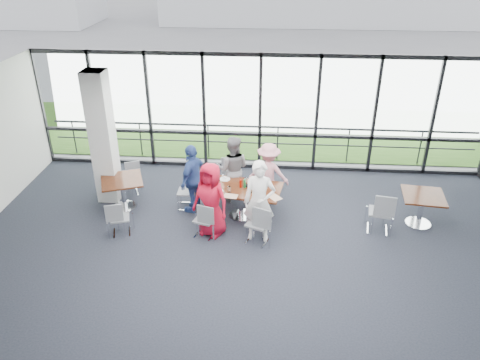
# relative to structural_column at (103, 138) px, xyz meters

# --- Properties ---
(floor) EXTENTS (12.00, 10.00, 0.02)m
(floor) POSITION_rel_structural_column_xyz_m (3.60, -3.00, -1.61)
(floor) COLOR black
(floor) RESTS_ON ground
(ceiling) EXTENTS (12.00, 10.00, 0.04)m
(ceiling) POSITION_rel_structural_column_xyz_m (3.60, -3.00, 1.60)
(ceiling) COLOR white
(ceiling) RESTS_ON ground
(curtain_wall_back) EXTENTS (12.00, 0.10, 3.20)m
(curtain_wall_back) POSITION_rel_structural_column_xyz_m (3.60, 2.00, 0.00)
(curtain_wall_back) COLOR white
(curtain_wall_back) RESTS_ON ground
(structural_column) EXTENTS (0.50, 0.50, 3.20)m
(structural_column) POSITION_rel_structural_column_xyz_m (0.00, 0.00, 0.00)
(structural_column) COLOR silver
(structural_column) RESTS_ON ground
(apron) EXTENTS (80.00, 70.00, 0.02)m
(apron) POSITION_rel_structural_column_xyz_m (3.60, 7.00, -1.62)
(apron) COLOR gray
(apron) RESTS_ON ground
(grass_strip) EXTENTS (80.00, 5.00, 0.01)m
(grass_strip) POSITION_rel_structural_column_xyz_m (3.60, 5.00, -1.59)
(grass_strip) COLOR #295517
(grass_strip) RESTS_ON ground
(guard_rail) EXTENTS (12.00, 0.06, 0.06)m
(guard_rail) POSITION_rel_structural_column_xyz_m (3.60, 2.60, -1.10)
(guard_rail) COLOR #2D2D33
(guard_rail) RESTS_ON ground
(main_table) EXTENTS (1.95, 1.28, 0.75)m
(main_table) POSITION_rel_structural_column_xyz_m (3.29, -0.59, -0.99)
(main_table) COLOR #3B1C0F
(main_table) RESTS_ON ground
(side_table_left) EXTENTS (1.19, 1.19, 0.75)m
(side_table_left) POSITION_rel_structural_column_xyz_m (0.47, -0.41, -0.96)
(side_table_left) COLOR #3B1C0F
(side_table_left) RESTS_ON ground
(side_table_right) EXTENTS (0.98, 0.98, 0.75)m
(side_table_right) POSITION_rel_structural_column_xyz_m (7.32, -0.63, -0.96)
(side_table_right) COLOR #3B1C0F
(side_table_right) RESTS_ON ground
(diner_near_left) EXTENTS (0.96, 0.82, 1.68)m
(diner_near_left) POSITION_rel_structural_column_xyz_m (2.70, -1.34, -0.76)
(diner_near_left) COLOR red
(diner_near_left) RESTS_ON ground
(diner_near_right) EXTENTS (0.69, 0.53, 1.81)m
(diner_near_right) POSITION_rel_structural_column_xyz_m (3.73, -1.46, -0.69)
(diner_near_right) COLOR white
(diner_near_right) RESTS_ON ground
(diner_far_left) EXTENTS (0.83, 0.53, 1.66)m
(diner_far_left) POSITION_rel_structural_column_xyz_m (3.03, 0.16, -0.77)
(diner_far_left) COLOR slate
(diner_far_left) RESTS_ON ground
(diner_far_right) EXTENTS (1.05, 0.66, 1.52)m
(diner_far_right) POSITION_rel_structural_column_xyz_m (3.89, 0.16, -0.84)
(diner_far_right) COLOR pink
(diner_far_right) RESTS_ON ground
(diner_end) EXTENTS (0.84, 1.10, 1.67)m
(diner_end) POSITION_rel_structural_column_xyz_m (2.16, -0.39, -0.76)
(diner_end) COLOR #2B4587
(diner_end) RESTS_ON ground
(chair_main_nl) EXTENTS (0.50, 0.50, 0.81)m
(chair_main_nl) POSITION_rel_structural_column_xyz_m (2.57, -1.45, -1.19)
(chair_main_nl) COLOR gray
(chair_main_nl) RESTS_ON ground
(chair_main_nr) EXTENTS (0.57, 0.57, 0.89)m
(chair_main_nr) POSITION_rel_structural_column_xyz_m (3.72, -1.59, -1.15)
(chair_main_nr) COLOR gray
(chair_main_nr) RESTS_ON ground
(chair_main_fl) EXTENTS (0.53, 0.53, 0.89)m
(chair_main_fl) POSITION_rel_structural_column_xyz_m (2.96, 0.38, -1.16)
(chair_main_fl) COLOR gray
(chair_main_fl) RESTS_ON ground
(chair_main_fr) EXTENTS (0.53, 0.53, 0.84)m
(chair_main_fr) POSITION_rel_structural_column_xyz_m (3.80, 0.26, -1.18)
(chair_main_fr) COLOR gray
(chair_main_fr) RESTS_ON ground
(chair_main_end) EXTENTS (0.42, 0.42, 0.85)m
(chair_main_end) POSITION_rel_structural_column_xyz_m (1.97, -0.30, -1.18)
(chair_main_end) COLOR gray
(chair_main_end) RESTS_ON ground
(chair_spare_la) EXTENTS (0.48, 0.48, 0.79)m
(chair_spare_la) POSITION_rel_structural_column_xyz_m (0.73, -1.51, -1.20)
(chair_spare_la) COLOR gray
(chair_spare_la) RESTS_ON ground
(chair_spare_lb) EXTENTS (0.51, 0.51, 0.79)m
(chair_spare_lb) POSITION_rel_structural_column_xyz_m (0.41, 0.25, -1.20)
(chair_spare_lb) COLOR gray
(chair_spare_lb) RESTS_ON ground
(chair_spare_r) EXTENTS (0.54, 0.54, 0.94)m
(chair_spare_r) POSITION_rel_structural_column_xyz_m (6.34, -0.96, -1.13)
(chair_spare_r) COLOR gray
(chair_spare_r) RESTS_ON ground
(plate_nl) EXTENTS (0.24, 0.24, 0.01)m
(plate_nl) POSITION_rel_structural_column_xyz_m (2.79, -0.81, -0.84)
(plate_nl) COLOR white
(plate_nl) RESTS_ON main_table
(plate_nr) EXTENTS (0.28, 0.28, 0.01)m
(plate_nr) POSITION_rel_structural_column_xyz_m (3.71, -1.02, -0.84)
(plate_nr) COLOR white
(plate_nr) RESTS_ON main_table
(plate_fl) EXTENTS (0.25, 0.25, 0.01)m
(plate_fl) POSITION_rel_structural_column_xyz_m (2.88, -0.23, -0.84)
(plate_fl) COLOR white
(plate_fl) RESTS_ON main_table
(plate_fr) EXTENTS (0.24, 0.24, 0.01)m
(plate_fr) POSITION_rel_structural_column_xyz_m (3.75, -0.33, -0.84)
(plate_fr) COLOR white
(plate_fr) RESTS_ON main_table
(plate_end) EXTENTS (0.28, 0.28, 0.01)m
(plate_end) POSITION_rel_structural_column_xyz_m (2.53, -0.50, -0.84)
(plate_end) COLOR white
(plate_end) RESTS_ON main_table
(tumbler_a) EXTENTS (0.07, 0.07, 0.14)m
(tumbler_a) POSITION_rel_structural_column_xyz_m (3.04, -0.84, -0.78)
(tumbler_a) COLOR white
(tumbler_a) RESTS_ON main_table
(tumbler_b) EXTENTS (0.08, 0.08, 0.15)m
(tumbler_b) POSITION_rel_structural_column_xyz_m (3.56, -0.80, -0.77)
(tumbler_b) COLOR white
(tumbler_b) RESTS_ON main_table
(tumbler_c) EXTENTS (0.07, 0.07, 0.15)m
(tumbler_c) POSITION_rel_structural_column_xyz_m (3.39, -0.43, -0.78)
(tumbler_c) COLOR white
(tumbler_c) RESTS_ON main_table
(tumbler_d) EXTENTS (0.07, 0.07, 0.13)m
(tumbler_d) POSITION_rel_structural_column_xyz_m (2.62, -0.62, -0.78)
(tumbler_d) COLOR white
(tumbler_d) RESTS_ON main_table
(menu_a) EXTENTS (0.33, 0.26, 0.00)m
(menu_a) POSITION_rel_structural_column_xyz_m (3.09, -1.00, -0.85)
(menu_a) COLOR beige
(menu_a) RESTS_ON main_table
(menu_b) EXTENTS (0.36, 0.38, 0.00)m
(menu_b) POSITION_rel_structural_column_xyz_m (4.05, -0.98, -0.85)
(menu_b) COLOR beige
(menu_b) RESTS_ON main_table
(menu_c) EXTENTS (0.36, 0.33, 0.00)m
(menu_c) POSITION_rel_structural_column_xyz_m (3.51, -0.25, -0.85)
(menu_c) COLOR beige
(menu_c) RESTS_ON main_table
(condiment_caddy) EXTENTS (0.10, 0.07, 0.04)m
(condiment_caddy) POSITION_rel_structural_column_xyz_m (3.39, -0.53, -0.83)
(condiment_caddy) COLOR black
(condiment_caddy) RESTS_ON main_table
(ketchup_bottle) EXTENTS (0.06, 0.06, 0.18)m
(ketchup_bottle) POSITION_rel_structural_column_xyz_m (3.28, -0.57, -0.76)
(ketchup_bottle) COLOR #9C0F02
(ketchup_bottle) RESTS_ON main_table
(green_bottle) EXTENTS (0.05, 0.05, 0.20)m
(green_bottle) POSITION_rel_structural_column_xyz_m (3.37, -0.58, -0.75)
(green_bottle) COLOR #1B7332
(green_bottle) RESTS_ON main_table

